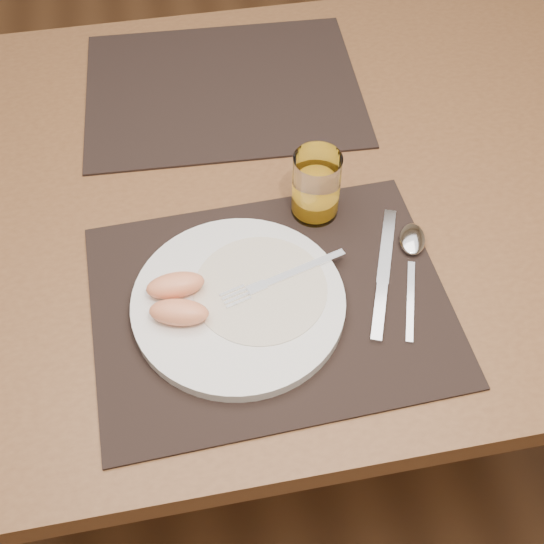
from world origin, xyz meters
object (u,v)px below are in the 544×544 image
at_px(plate, 238,303).
at_px(fork, 274,281).
at_px(spoon, 412,248).
at_px(placemat_near, 270,303).
at_px(juice_glass, 316,188).
at_px(placemat_far, 223,89).
at_px(knife, 382,283).
at_px(table, 256,219).

xyz_separation_m(plate, fork, (0.05, 0.02, 0.01)).
bearing_deg(spoon, placemat_near, -166.60).
bearing_deg(spoon, juice_glass, 139.56).
height_order(placemat_far, juice_glass, juice_glass).
bearing_deg(plate, placemat_far, 84.41).
relative_size(knife, juice_glass, 2.11).
bearing_deg(table, knife, -59.28).
relative_size(plate, fork, 1.57).
height_order(placemat_far, plate, plate).
relative_size(fork, knife, 0.82).
bearing_deg(placemat_near, plate, 177.31).
distance_m(fork, knife, 0.14).
bearing_deg(spoon, fork, -171.71).
relative_size(placemat_near, knife, 2.14).
distance_m(table, placemat_far, 0.24).
bearing_deg(table, plate, -105.20).
bearing_deg(juice_glass, table, 133.57).
bearing_deg(spoon, table, 137.09).
xyz_separation_m(plate, knife, (0.19, -0.00, -0.01)).
bearing_deg(table, placemat_far, 94.25).
distance_m(placemat_near, placemat_far, 0.44).
bearing_deg(fork, placemat_near, -112.00).
distance_m(placemat_far, knife, 0.46).
bearing_deg(plate, juice_glass, 47.40).
height_order(plate, knife, plate).
bearing_deg(plate, spoon, 10.80).
bearing_deg(placemat_near, juice_glass, 57.96).
bearing_deg(fork, table, 86.99).
distance_m(fork, spoon, 0.20).
xyz_separation_m(spoon, juice_glass, (-0.11, 0.10, 0.04)).
distance_m(plate, spoon, 0.25).
bearing_deg(knife, placemat_near, -179.41).
relative_size(placemat_far, knife, 2.14).
relative_size(placemat_near, fork, 2.61).
height_order(placemat_far, spoon, spoon).
distance_m(placemat_near, knife, 0.15).
bearing_deg(placemat_far, juice_glass, -73.39).
bearing_deg(spoon, knife, -139.43).
xyz_separation_m(placemat_far, juice_glass, (0.09, -0.30, 0.05)).
bearing_deg(knife, spoon, 40.57).
xyz_separation_m(placemat_near, placemat_far, (0.00, 0.44, 0.00)).
height_order(table, placemat_near, placemat_near).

